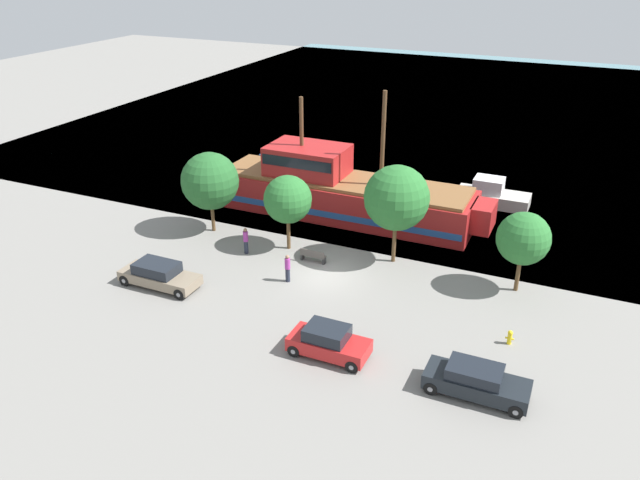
# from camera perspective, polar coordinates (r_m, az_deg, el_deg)

# --- Properties ---
(ground_plane) EXTENTS (160.00, 160.00, 0.00)m
(ground_plane) POSITION_cam_1_polar(r_m,az_deg,el_deg) (37.40, 0.50, -3.21)
(ground_plane) COLOR gray
(water_surface) EXTENTS (80.00, 80.00, 0.00)m
(water_surface) POSITION_cam_1_polar(r_m,az_deg,el_deg) (77.29, 14.04, 11.42)
(water_surface) COLOR slate
(water_surface) RESTS_ON ground
(pirate_ship) EXTENTS (20.05, 4.79, 9.29)m
(pirate_ship) POSITION_cam_1_polar(r_m,az_deg,el_deg) (45.07, 1.80, 4.45)
(pirate_ship) COLOR #A31E1E
(pirate_ship) RESTS_ON water_surface
(moored_boat_dockside) EXTENTS (5.37, 2.23, 2.04)m
(moored_boat_dockside) POSITION_cam_1_polar(r_m,az_deg,el_deg) (48.94, 15.42, 4.00)
(moored_boat_dockside) COLOR #B7B2A8
(moored_boat_dockside) RESTS_ON water_surface
(moored_boat_outer) EXTENTS (6.36, 2.04, 1.82)m
(moored_boat_outer) POSITION_cam_1_polar(r_m,az_deg,el_deg) (55.31, -2.26, 7.36)
(moored_boat_outer) COLOR navy
(moored_boat_outer) RESTS_ON water_surface
(parked_car_curb_front) EXTENTS (4.75, 1.85, 1.45)m
(parked_car_curb_front) POSITION_cam_1_polar(r_m,az_deg,el_deg) (37.12, -14.51, -3.10)
(parked_car_curb_front) COLOR #7F705B
(parked_car_curb_front) RESTS_ON ground_plane
(parked_car_curb_mid) EXTENTS (3.88, 1.79, 1.55)m
(parked_car_curb_mid) POSITION_cam_1_polar(r_m,az_deg,el_deg) (30.21, 0.77, -9.30)
(parked_car_curb_mid) COLOR #B21E1E
(parked_car_curb_mid) RESTS_ON ground_plane
(parked_car_curb_rear) EXTENTS (4.53, 1.78, 1.46)m
(parked_car_curb_rear) POSITION_cam_1_polar(r_m,az_deg,el_deg) (28.72, 14.08, -12.41)
(parked_car_curb_rear) COLOR black
(parked_car_curb_rear) RESTS_ON ground_plane
(fire_hydrant) EXTENTS (0.42, 0.25, 0.76)m
(fire_hydrant) POSITION_cam_1_polar(r_m,az_deg,el_deg) (32.55, 16.96, -8.46)
(fire_hydrant) COLOR yellow
(fire_hydrant) RESTS_ON ground_plane
(bench_promenade_east) EXTENTS (1.60, 0.45, 0.85)m
(bench_promenade_east) POSITION_cam_1_polar(r_m,az_deg,el_deg) (38.69, -0.66, -1.44)
(bench_promenade_east) COLOR #4C4742
(bench_promenade_east) RESTS_ON ground_plane
(pedestrian_walking_near) EXTENTS (0.32, 0.32, 1.76)m
(pedestrian_walking_near) POSITION_cam_1_polar(r_m,az_deg,el_deg) (39.84, -6.80, -0.05)
(pedestrian_walking_near) COLOR #232838
(pedestrian_walking_near) RESTS_ON ground_plane
(pedestrian_walking_far) EXTENTS (0.32, 0.32, 1.72)m
(pedestrian_walking_far) POSITION_cam_1_polar(r_m,az_deg,el_deg) (36.36, -2.98, -2.58)
(pedestrian_walking_far) COLOR #232838
(pedestrian_walking_far) RESTS_ON ground_plane
(tree_row_east) EXTENTS (3.86, 3.86, 5.56)m
(tree_row_east) POSITION_cam_1_polar(r_m,az_deg,el_deg) (42.34, -10.03, 5.32)
(tree_row_east) COLOR brown
(tree_row_east) RESTS_ON ground_plane
(tree_row_mideast) EXTENTS (3.06, 3.06, 4.96)m
(tree_row_mideast) POSITION_cam_1_polar(r_m,az_deg,el_deg) (39.25, -2.97, 3.72)
(tree_row_mideast) COLOR brown
(tree_row_mideast) RESTS_ON ground_plane
(tree_row_midwest) EXTENTS (3.96, 3.96, 6.23)m
(tree_row_midwest) POSITION_cam_1_polar(r_m,az_deg,el_deg) (37.48, 7.02, 3.84)
(tree_row_midwest) COLOR brown
(tree_row_midwest) RESTS_ON ground_plane
(tree_row_west) EXTENTS (2.97, 2.97, 4.77)m
(tree_row_west) POSITION_cam_1_polar(r_m,az_deg,el_deg) (36.10, 18.11, 0.12)
(tree_row_west) COLOR brown
(tree_row_west) RESTS_ON ground_plane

